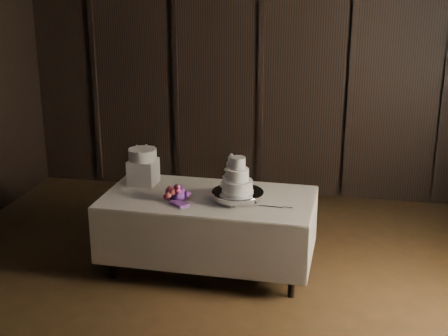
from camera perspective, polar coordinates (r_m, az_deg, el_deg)
room at (r=4.51m, az=-2.68°, el=0.75°), size 6.08×7.08×3.08m
display_table at (r=6.04m, az=-1.40°, el=-5.64°), size 2.01×1.08×0.76m
cake_stand at (r=5.78m, az=1.25°, el=-2.59°), size 0.64×0.64×0.09m
wedding_cake at (r=5.71m, az=1.00°, el=-0.96°), size 0.32×0.28×0.33m
bouquet at (r=5.80m, az=-4.29°, el=-2.36°), size 0.47×0.49×0.19m
box_pedestal at (r=6.25m, az=-7.39°, el=-0.35°), size 0.27×0.27×0.25m
small_cake at (r=6.20m, az=-7.46°, el=1.24°), size 0.32×0.32×0.11m
cake_knife at (r=5.66m, az=3.99°, el=-3.52°), size 0.37×0.05×0.01m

